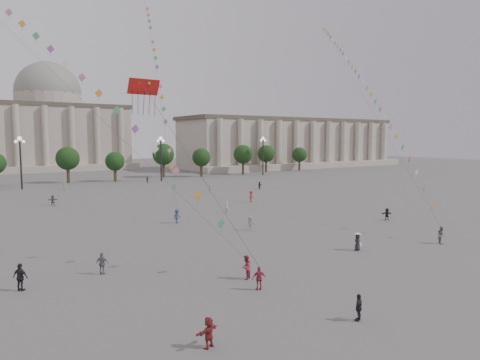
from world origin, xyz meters
TOP-DOWN VIEW (x-y plane):
  - ground at (0.00, 0.00)m, footprint 360.00×360.00m
  - hall_east at (75.00, 93.89)m, footprint 84.00×26.22m
  - hall_central at (0.00, 129.22)m, footprint 48.30×34.30m
  - tree_row at (0.00, 78.00)m, footprint 137.12×5.12m
  - lamp_post_mid_west at (-15.00, 70.00)m, footprint 2.00×0.90m
  - lamp_post_mid_east at (15.00, 70.00)m, footprint 2.00×0.90m
  - lamp_post_far_east at (45.00, 70.00)m, footprint 2.00×0.90m
  - person_crowd_0 at (10.73, 68.00)m, footprint 0.99×0.80m
  - person_crowd_3 at (20.12, 8.66)m, footprint 1.49×0.98m
  - person_crowd_4 at (-8.18, 63.09)m, footprint 1.21×1.48m
  - person_crowd_6 at (2.31, 13.06)m, footprint 1.09×0.69m
  - person_crowd_7 at (14.52, 44.64)m, footprint 1.34×1.26m
  - person_crowd_8 at (14.30, 30.53)m, footprint 1.37×1.19m
  - person_crowd_9 at (25.59, 44.17)m, footprint 1.45×0.96m
  - person_crowd_12 at (-13.34, 44.12)m, footprint 1.53×0.61m
  - person_crowd_13 at (5.82, 24.14)m, footprint 0.71×0.69m
  - tourist_0 at (-7.76, -2.91)m, footprint 1.03×0.75m
  - tourist_1 at (-21.51, 5.69)m, footprint 1.11×1.13m
  - tourist_2 at (-14.53, -8.16)m, footprint 1.52×0.92m
  - tourist_3 at (-15.88, 6.30)m, footprint 1.02×0.96m
  - tourist_4 at (-5.84, -10.00)m, footprint 0.99×0.72m
  - kite_flyer_0 at (-7.27, -0.54)m, footprint 1.10×1.07m
  - kite_flyer_1 at (-2.94, 21.26)m, footprint 1.26×0.99m
  - kite_flyer_2 at (14.75, -2.06)m, footprint 1.04×1.05m
  - hat_person at (5.85, 0.62)m, footprint 0.90×0.78m
  - dragon_kite at (-13.79, 2.06)m, footprint 4.17×2.86m
  - kite_train_west at (-18.71, 22.73)m, footprint 21.80×43.07m
  - kite_train_mid at (3.77, 45.31)m, footprint 13.23×44.92m
  - kite_train_east at (29.45, 22.21)m, footprint 28.13×45.45m

SIDE VIEW (x-z plane):
  - ground at x=0.00m, z-range 0.00..0.00m
  - person_crowd_9 at x=25.59m, z-range 0.00..1.49m
  - person_crowd_7 at x=14.52m, z-range 0.00..1.51m
  - person_crowd_3 at x=20.12m, z-range 0.00..1.54m
  - tourist_4 at x=-5.84m, z-range 0.00..1.56m
  - tourist_2 at x=-14.53m, z-range 0.00..1.57m
  - person_crowd_0 at x=10.73m, z-range 0.00..1.57m
  - person_crowd_4 at x=-8.18m, z-range 0.00..1.58m
  - person_crowd_6 at x=2.31m, z-range 0.00..1.61m
  - person_crowd_12 at x=-13.34m, z-range 0.00..1.61m
  - tourist_0 at x=-7.76m, z-range 0.00..1.63m
  - person_crowd_13 at x=5.82m, z-range 0.00..1.65m
  - hat_person at x=5.85m, z-range -0.01..1.68m
  - tourist_3 at x=-15.88m, z-range 0.00..1.69m
  - kite_flyer_1 at x=-2.94m, z-range 0.00..1.71m
  - kite_flyer_2 at x=14.75m, z-range 0.00..1.71m
  - kite_flyer_0 at x=-7.27m, z-range 0.00..1.78m
  - person_crowd_8 at x=14.30m, z-range 0.00..1.84m
  - tourist_1 at x=-21.51m, z-range 0.00..1.91m
  - tree_row at x=0.00m, z-range 1.39..9.39m
  - lamp_post_mid_west at x=-15.00m, z-range 2.03..12.68m
  - lamp_post_mid_east at x=15.00m, z-range 2.03..12.68m
  - lamp_post_far_east at x=45.00m, z-range 2.03..12.68m
  - hall_east at x=75.00m, z-range -0.17..17.03m
  - dragon_kite at x=-13.79m, z-range 5.77..20.29m
  - hall_central at x=0.00m, z-range -3.52..31.98m
  - kite_train_east at x=29.45m, z-range -12.34..51.48m
  - kite_train_west at x=-18.71m, z-range -9.42..51.62m
  - kite_train_mid at x=3.77m, z-range -6.47..59.61m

